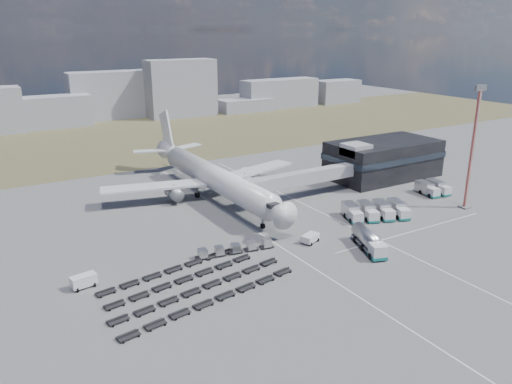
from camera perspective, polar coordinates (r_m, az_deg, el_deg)
ground at (r=95.34m, az=3.64°, el=-5.90°), size 420.00×420.00×0.00m
grass_strip at (r=192.11m, az=-15.36°, el=5.80°), size 420.00×90.00×0.01m
lane_markings at (r=102.95m, az=7.19°, el=-4.14°), size 47.12×110.00×0.01m
terminal at (r=140.58m, az=14.30°, el=3.75°), size 30.40×16.40×11.00m
jet_bridge at (r=117.90m, az=4.45°, el=1.44°), size 30.30×3.80×7.05m
airliner at (r=119.93m, az=-5.10°, el=1.83°), size 51.59×64.53×17.62m
skyline at (r=223.74m, az=-23.19°, el=8.98°), size 306.28×26.44×25.87m
fuel_tanker at (r=94.20m, az=12.78°, el=-5.47°), size 6.45×11.23×3.54m
pushback_tug at (r=95.93m, az=6.21°, el=-5.29°), size 4.17×3.28×1.61m
utility_van at (r=83.94m, az=-19.09°, el=-9.63°), size 4.16×2.39×2.13m
catering_truck at (r=135.10m, az=-0.71°, el=2.01°), size 3.74×5.98×2.55m
service_trucks_near at (r=110.39m, az=13.49°, el=-2.09°), size 14.76×11.25×2.91m
service_trucks_far at (r=130.28m, az=19.54°, el=0.42°), size 6.71×7.68×2.79m
uld_row at (r=90.93m, az=-2.38°, el=-6.44°), size 14.90×3.86×1.63m
baggage_dollies at (r=80.67m, az=-7.32°, el=-10.44°), size 32.52×18.77×0.72m
floodlight_mast at (r=119.76m, az=23.50°, el=4.59°), size 2.64×2.13×27.61m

